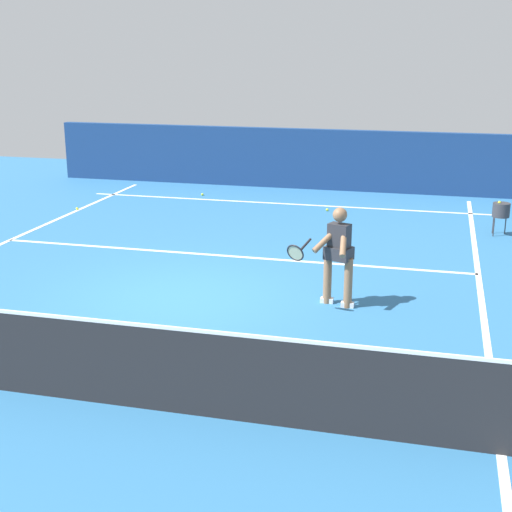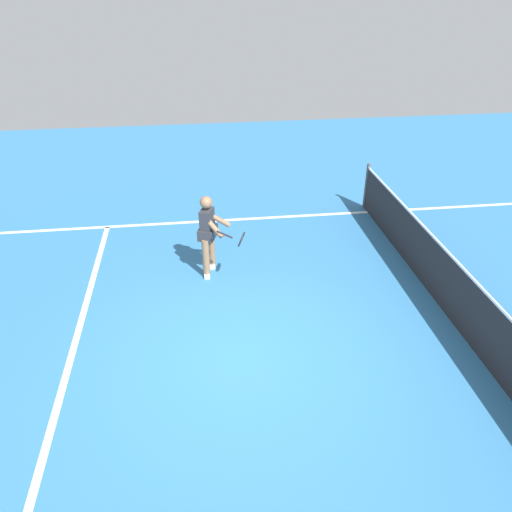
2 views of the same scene
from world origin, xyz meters
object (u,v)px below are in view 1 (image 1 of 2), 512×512
tennis_ball_far (202,194)px  ball_hopper (501,210)px  tennis_player (337,253)px  tennis_ball_mid (327,210)px  tennis_ball_near (77,209)px

tennis_ball_far → ball_hopper: 7.88m
tennis_player → tennis_ball_mid: 6.74m
tennis_ball_far → ball_hopper: bearing=161.9°
tennis_ball_far → ball_hopper: size_ratio=0.09×
tennis_player → tennis_ball_near: size_ratio=23.48×
ball_hopper → tennis_ball_near: bearing=0.1°
tennis_ball_mid → ball_hopper: size_ratio=0.09×
tennis_ball_mid → tennis_ball_far: bearing=-16.2°
tennis_player → ball_hopper: tennis_player is taller
tennis_ball_near → tennis_ball_far: (-2.43, -2.45, 0.00)m
tennis_ball_mid → tennis_ball_far: 3.71m
tennis_player → tennis_ball_near: 8.87m
tennis_ball_far → ball_hopper: ball_hopper is taller
tennis_player → tennis_ball_mid: (1.18, -6.58, -0.81)m
tennis_ball_near → ball_hopper: 9.92m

